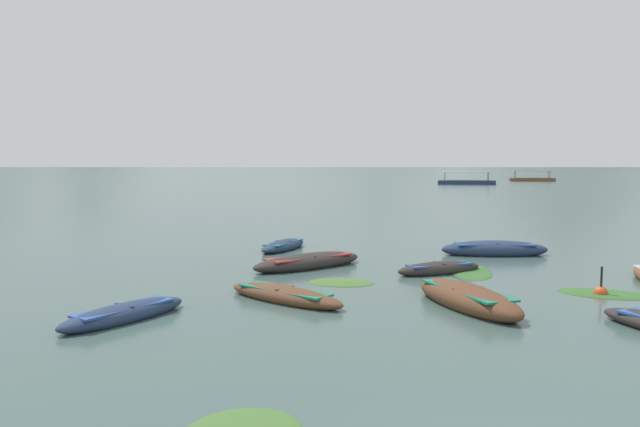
% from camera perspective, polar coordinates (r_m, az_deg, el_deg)
% --- Properties ---
extents(ground_plane, '(6000.00, 6000.00, 0.00)m').
position_cam_1_polar(ground_plane, '(1506.08, 1.37, 4.54)').
color(ground_plane, '#425B56').
extents(mountain_1, '(666.29, 666.29, 232.02)m').
position_cam_1_polar(mountain_1, '(2620.59, -21.67, 6.80)').
color(mountain_1, '#56665B').
rests_on(mountain_1, ground).
extents(mountain_2, '(886.22, 886.22, 220.58)m').
position_cam_1_polar(mountain_2, '(2369.15, 5.40, 7.23)').
color(mountain_2, slate).
rests_on(mountain_2, ground).
extents(mountain_3, '(1098.02, 1098.02, 373.70)m').
position_cam_1_polar(mountain_3, '(2714.57, 22.37, 8.20)').
color(mountain_3, '#4C5B56').
rests_on(mountain_3, ground).
extents(rowboat_2, '(4.21, 1.29, 0.73)m').
position_cam_1_polar(rowboat_2, '(24.66, 16.40, -3.33)').
color(rowboat_2, navy).
rests_on(rowboat_2, ground).
extents(rowboat_3, '(4.26, 3.80, 0.62)m').
position_cam_1_polar(rowboat_3, '(20.83, -1.13, -4.66)').
color(rowboat_3, '#2D2826').
rests_on(rowboat_3, ground).
extents(rowboat_4, '(3.63, 3.18, 0.48)m').
position_cam_1_polar(rowboat_4, '(15.82, -3.41, -7.83)').
color(rowboat_4, brown).
rests_on(rowboat_4, ground).
extents(rowboat_5, '(2.66, 4.31, 0.72)m').
position_cam_1_polar(rowboat_5, '(15.58, 13.94, -7.89)').
color(rowboat_5, brown).
rests_on(rowboat_5, ground).
extents(rowboat_6, '(3.21, 2.07, 0.49)m').
position_cam_1_polar(rowboat_6, '(20.10, 11.38, -5.21)').
color(rowboat_6, '#2D2826').
rests_on(rowboat_6, ground).
extents(rowboat_7, '(2.19, 3.60, 0.51)m').
position_cam_1_polar(rowboat_7, '(25.25, -3.54, -3.10)').
color(rowboat_7, navy).
rests_on(rowboat_7, ground).
extents(rowboat_8, '(2.61, 3.35, 0.49)m').
position_cam_1_polar(rowboat_8, '(14.61, -18.26, -9.10)').
color(rowboat_8, navy).
rests_on(rowboat_8, ground).
extents(ferry_0, '(10.03, 5.71, 2.54)m').
position_cam_1_polar(ferry_0, '(140.14, 19.68, 3.12)').
color(ferry_0, brown).
rests_on(ferry_0, ground).
extents(ferry_1, '(10.94, 6.05, 2.54)m').
position_cam_1_polar(ferry_1, '(113.80, 13.87, 2.96)').
color(ferry_1, navy).
rests_on(ferry_1, ground).
extents(mooring_buoy, '(0.37, 0.37, 0.92)m').
position_cam_1_polar(mooring_buoy, '(18.14, 25.36, -6.85)').
color(mooring_buoy, '#DB4C1E').
rests_on(mooring_buoy, ground).
extents(weed_patch_0, '(2.22, 1.70, 0.14)m').
position_cam_1_polar(weed_patch_0, '(18.21, 2.06, -6.65)').
color(weed_patch_0, '#477033').
rests_on(weed_patch_0, ground).
extents(weed_patch_2, '(2.77, 2.20, 0.14)m').
position_cam_1_polar(weed_patch_2, '(18.41, 25.60, -6.99)').
color(weed_patch_2, '#38662D').
rests_on(weed_patch_2, ground).
extents(weed_patch_3, '(1.69, 3.47, 0.14)m').
position_cam_1_polar(weed_patch_3, '(20.74, 14.12, -5.39)').
color(weed_patch_3, '#38662D').
rests_on(weed_patch_3, ground).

